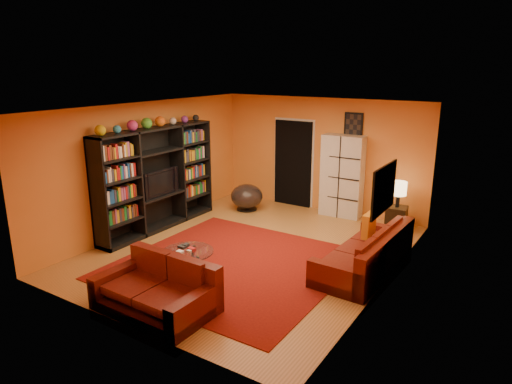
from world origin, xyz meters
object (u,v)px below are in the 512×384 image
Objects in this scene: loveseat at (160,289)px; bowl_chair at (247,196)px; sofa at (369,255)px; table_lamp at (399,189)px; coffee_table at (188,254)px; storage_cabinet at (342,176)px; entertainment_unit at (157,179)px; side_table at (396,218)px; tv at (158,182)px.

loveseat reaches higher than bowl_chair.
table_lamp reaches higher than sofa.
storage_cabinet is at bearing 77.98° from coffee_table.
coffee_table is at bearing -104.32° from storage_cabinet.
entertainment_unit is 4.49m from sofa.
entertainment_unit is 6.00× the size of side_table.
bowl_chair is at bearing -171.18° from side_table.
entertainment_unit is at bearing -149.33° from side_table.
entertainment_unit is 4.00× the size of bowl_chair.
sofa is 2.97m from storage_cabinet.
bowl_chair is 1.50× the size of side_table.
sofa is at bearing -60.92° from storage_cabinet.
tv is 2.47m from coffee_table.
sofa reaches higher than bowl_chair.
coffee_table is at bearing -71.71° from bowl_chair.
storage_cabinet is at bearing -45.18° from tv.
storage_cabinet is (2.90, 2.80, -0.13)m from entertainment_unit.
sofa is at bearing -35.88° from loveseat.
sofa is at bearing 35.68° from coffee_table.
bowl_chair is 1.41× the size of table_lamp.
table_lamp is at bearing -58.71° from tv.
sofa is at bearing -25.30° from bowl_chair.
bowl_chair is (0.88, 1.99, -0.72)m from entertainment_unit.
side_table is (2.23, 3.92, -0.12)m from coffee_table.
side_table is 0.94× the size of table_lamp.
tv reaches higher than coffee_table.
entertainment_unit is at bearing 144.81° from coffee_table.
tv is at bearing 45.22° from loveseat.
loveseat is 2.22× the size of bowl_chair.
bowl_chair is at bearing -171.18° from table_lamp.
sofa is 4.34× the size of table_lamp.
coffee_table is 1.11× the size of bowl_chair.
coffee_table is 4.54m from table_lamp.
tv reaches higher than loveseat.
bowl_chair is at bearing 108.29° from coffee_table.
tv reaches higher than table_lamp.
storage_cabinet reaches higher than tv.
entertainment_unit reaches higher than table_lamp.
table_lamp reaches higher than coffee_table.
table_lamp is (3.35, 0.52, 0.55)m from bowl_chair.
sofa is 3.43m from loveseat.
table_lamp is (-0.18, 2.19, 0.59)m from sofa.
sofa reaches higher than coffee_table.
entertainment_unit is at bearing -113.83° from bowl_chair.
entertainment_unit reaches higher than loveseat.
storage_cabinet reaches higher than loveseat.
sofa is at bearing 4.12° from entertainment_unit.
tv is 2.28m from bowl_chair.
tv is 1.14× the size of coffee_table.
coffee_table is at bearing -125.26° from tv.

